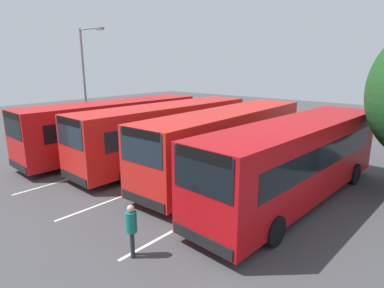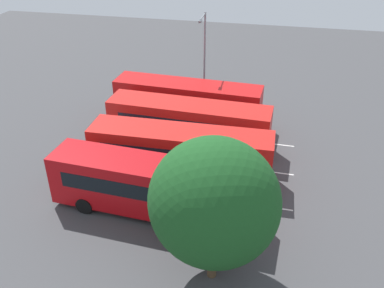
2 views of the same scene
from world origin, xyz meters
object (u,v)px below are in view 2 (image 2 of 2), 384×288
object	(u,v)px
bus_far_left	(187,101)
pedestrian	(56,165)
bus_center_left	(188,123)
bus_center_right	(180,152)
street_lamp	(204,54)
bus_far_right	(150,186)
depot_tree	(214,203)

from	to	relation	value
bus_far_left	pedestrian	distance (m)	11.35
bus_far_left	bus_center_left	xyz separation A→B (m)	(-0.90, 3.58, 0.00)
bus_center_left	bus_center_right	world-z (taller)	same
pedestrian	street_lamp	xyz separation A→B (m)	(-7.04, -12.97, 3.54)
bus_center_left	pedestrian	bearing A→B (deg)	40.69
bus_center_left	bus_far_right	distance (m)	7.76
bus_center_right	depot_tree	xyz separation A→B (m)	(-3.42, 7.81, 2.56)
bus_far_right	street_lamp	xyz separation A→B (m)	(-0.13, -14.99, 2.68)
bus_far_right	depot_tree	bearing A→B (deg)	140.91
bus_far_left	bus_far_right	size ratio (longest dim) A/B	1.00
bus_far_left	bus_center_left	distance (m)	3.69
bus_far_right	pedestrian	world-z (taller)	bus_far_right
bus_center_right	street_lamp	xyz separation A→B (m)	(0.63, -11.12, 2.68)
bus_center_right	pedestrian	distance (m)	7.94
bus_far_right	depot_tree	distance (m)	6.29
bus_far_left	depot_tree	distance (m)	16.17
bus_center_right	pedestrian	size ratio (longest dim) A/B	7.05
bus_center_left	depot_tree	size ratio (longest dim) A/B	1.56
bus_center_right	depot_tree	world-z (taller)	depot_tree
bus_center_left	bus_center_right	xyz separation A→B (m)	(-0.34, 3.88, 0.00)
bus_far_left	bus_center_right	size ratio (longest dim) A/B	1.01
bus_center_left	bus_far_left	bearing A→B (deg)	-73.18
pedestrian	street_lamp	size ratio (longest dim) A/B	0.21
bus_far_left	depot_tree	xyz separation A→B (m)	(-4.67, 15.27, 2.56)
bus_center_right	pedestrian	xyz separation A→B (m)	(7.67, 1.85, -0.86)
bus_center_left	pedestrian	xyz separation A→B (m)	(7.33, 5.73, -0.86)
bus_center_left	bus_far_right	world-z (taller)	same
bus_far_right	depot_tree	world-z (taller)	depot_tree
street_lamp	depot_tree	size ratio (longest dim) A/B	1.06
bus_center_right	bus_far_right	bearing A→B (deg)	77.96
depot_tree	bus_center_right	bearing A→B (deg)	-66.32
bus_center_left	bus_center_right	bearing A→B (deg)	97.65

